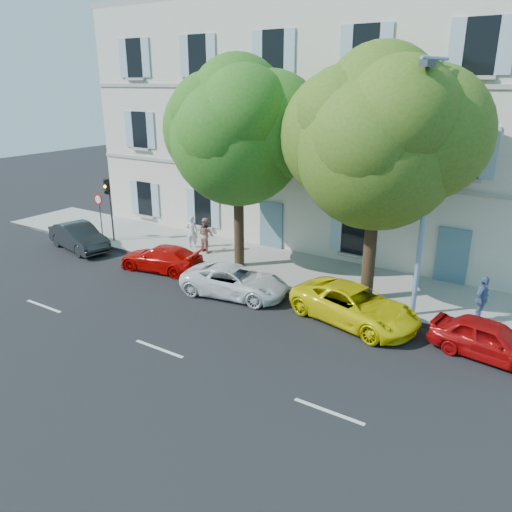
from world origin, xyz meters
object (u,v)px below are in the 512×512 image
Objects in this scene: car_red_coupe at (161,258)px; pedestrian_b at (206,235)px; street_lamp at (426,180)px; pedestrian_c at (482,299)px; tree_left at (238,139)px; pedestrian_a at (192,232)px; traffic_light at (108,197)px; road_sign at (99,207)px; car_dark_sedan at (79,237)px; car_yellow_supercar at (355,305)px; tree_right at (378,148)px; car_white_coupe at (235,281)px; car_red_hatchback at (490,340)px.

car_red_coupe is 2.29× the size of pedestrian_b.
car_red_coupe is at bearing 99.00° from pedestrian_b.
street_lamp reaches higher than pedestrian_b.
pedestrian_c reaches higher than car_red_coupe.
tree_left reaches higher than pedestrian_a.
street_lamp reaches higher than traffic_light.
road_sign is at bearing -175.06° from traffic_light.
street_lamp reaches higher than car_dark_sedan.
pedestrian_b is (-9.09, 3.04, 0.36)m from car_yellow_supercar.
tree_right is at bearing 162.61° from street_lamp.
road_sign is at bearing 69.40° from car_white_coupe.
traffic_light is 5.68m from pedestrian_b.
car_dark_sedan is 0.94× the size of car_white_coupe.
car_red_hatchback is at bearing -97.65° from car_white_coupe.
pedestrian_b reaches higher than car_red_coupe.
road_sign is at bearing 92.87° from car_red_hatchback.
street_lamp is 5.02× the size of pedestrian_b.
traffic_light is at bearing 104.33° from pedestrian_c.
tree_left is 6.30m from tree_right.
road_sign is (-5.68, 1.48, 1.35)m from car_red_coupe.
tree_right is (-0.27, 1.90, 5.29)m from car_yellow_supercar.
traffic_light is at bearing -179.30° from tree_right.
street_lamp is (1.95, -0.61, -0.85)m from tree_right.
car_white_coupe is at bearing -58.65° from tree_left.
street_lamp reaches higher than car_red_hatchback.
car_yellow_supercar is at bearing -95.71° from car_white_coupe.
road_sign is (-14.84, -0.23, -4.02)m from tree_right.
car_dark_sedan is at bearing -165.66° from tree_left.
car_white_coupe is at bearing 107.22° from car_yellow_supercar.
car_dark_sedan is 0.47× the size of street_lamp.
car_red_hatchback is 7.39m from tree_right.
pedestrian_c is (8.78, 2.48, 0.40)m from car_white_coupe.
pedestrian_a is (4.31, 1.45, -1.58)m from traffic_light.
road_sign is 1.49× the size of pedestrian_a.
pedestrian_c is (13.90, -1.02, 0.03)m from pedestrian_a.
street_lamp is at bearing -173.48° from pedestrian_b.
pedestrian_c reaches higher than pedestrian_a.
road_sign is at bearing -179.09° from tree_right.
car_yellow_supercar is at bearing -78.34° from car_dark_sedan.
road_sign reaches higher than pedestrian_a.
tree_right reaches higher than tree_left.
tree_left is 2.68× the size of traffic_light.
pedestrian_b is 12.93m from pedestrian_c.
car_dark_sedan is at bearing 97.39° from car_red_hatchback.
tree_left reaches higher than car_white_coupe.
tree_right reaches higher than car_white_coupe.
road_sign is at bearing -175.88° from tree_left.
tree_left is (-11.03, 2.31, 5.27)m from car_red_hatchback.
pedestrian_c is (10.37, -0.13, -4.88)m from tree_left.
street_lamp is (6.64, 1.62, 4.49)m from car_white_coupe.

